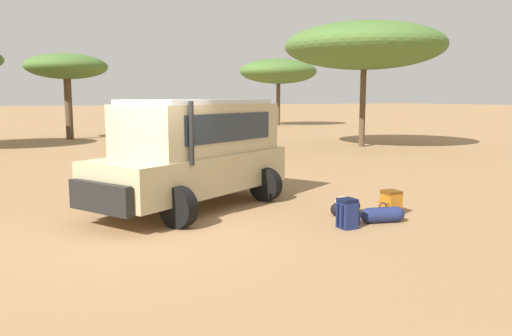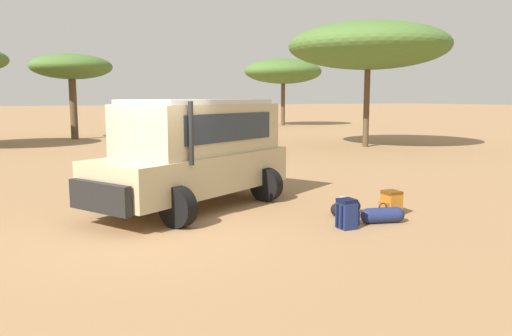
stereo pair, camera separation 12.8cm
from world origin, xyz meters
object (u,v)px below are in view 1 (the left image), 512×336
object	(u,v)px
backpack_beside_front_wheel	(391,203)
acacia_tree_right_mid	(66,67)
safari_vehicle	(196,150)
acacia_tree_far_right	(364,46)
backpack_cluster_center	(348,214)
acacia_tree_distant_right	(278,72)
duffel_bag_soft_canvas	(383,215)
duffel_bag_low_black_case	(345,207)

from	to	relation	value
backpack_beside_front_wheel	acacia_tree_right_mid	size ratio (longest dim) A/B	0.10
safari_vehicle	backpack_beside_front_wheel	xyz separation A→B (m)	(3.41, -2.66, -1.04)
acacia_tree_right_mid	acacia_tree_far_right	distance (m)	17.24
backpack_cluster_center	acacia_tree_right_mid	xyz separation A→B (m)	(-1.77, 24.34, 3.98)
backpack_beside_front_wheel	acacia_tree_distant_right	world-z (taller)	acacia_tree_distant_right
backpack_beside_front_wheel	duffel_bag_soft_canvas	size ratio (longest dim) A/B	0.57
acacia_tree_distant_right	acacia_tree_far_right	bearing A→B (deg)	-108.22
backpack_beside_front_wheel	safari_vehicle	bearing A→B (deg)	142.05
backpack_beside_front_wheel	backpack_cluster_center	xyz separation A→B (m)	(-1.55, -0.50, 0.03)
duffel_bag_soft_canvas	safari_vehicle	bearing A→B (deg)	131.17
acacia_tree_far_right	acacia_tree_distant_right	size ratio (longest dim) A/B	1.13
acacia_tree_right_mid	acacia_tree_distant_right	xyz separation A→B (m)	(18.85, 7.35, 0.54)
backpack_cluster_center	duffel_bag_low_black_case	world-z (taller)	backpack_cluster_center
duffel_bag_low_black_case	acacia_tree_far_right	distance (m)	16.13
safari_vehicle	backpack_beside_front_wheel	size ratio (longest dim) A/B	10.40
acacia_tree_right_mid	safari_vehicle	bearing A→B (deg)	-90.25
duffel_bag_low_black_case	acacia_tree_far_right	size ratio (longest dim) A/B	0.10
duffel_bag_low_black_case	duffel_bag_soft_canvas	bearing A→B (deg)	-78.01
backpack_beside_front_wheel	acacia_tree_distant_right	size ratio (longest dim) A/B	0.07
acacia_tree_far_right	backpack_cluster_center	bearing A→B (deg)	-130.69
duffel_bag_soft_canvas	acacia_tree_right_mid	bearing A→B (deg)	96.24
backpack_beside_front_wheel	duffel_bag_soft_canvas	distance (m)	0.82
acacia_tree_far_right	acacia_tree_distant_right	bearing A→B (deg)	71.78
acacia_tree_far_right	safari_vehicle	bearing A→B (deg)	-143.42
backpack_cluster_center	acacia_tree_right_mid	size ratio (longest dim) A/B	0.11
backpack_beside_front_wheel	acacia_tree_far_right	world-z (taller)	acacia_tree_far_right
backpack_beside_front_wheel	acacia_tree_right_mid	xyz separation A→B (m)	(-3.32, 23.84, 4.01)
backpack_beside_front_wheel	duffel_bag_low_black_case	xyz separation A→B (m)	(-0.86, 0.45, -0.10)
duffel_bag_low_black_case	acacia_tree_distant_right	size ratio (longest dim) A/B	0.12
backpack_cluster_center	acacia_tree_distant_right	world-z (taller)	acacia_tree_distant_right
acacia_tree_right_mid	backpack_cluster_center	bearing A→B (deg)	-85.85
duffel_bag_low_black_case	acacia_tree_far_right	xyz separation A→B (m)	(10.09, 11.60, 4.86)
acacia_tree_right_mid	acacia_tree_far_right	size ratio (longest dim) A/B	0.64
backpack_beside_front_wheel	backpack_cluster_center	world-z (taller)	backpack_cluster_center
backpack_cluster_center	acacia_tree_far_right	xyz separation A→B (m)	(10.79, 12.55, 4.74)
safari_vehicle	acacia_tree_distant_right	bearing A→B (deg)	56.41
safari_vehicle	acacia_tree_right_mid	bearing A→B (deg)	89.75
safari_vehicle	acacia_tree_distant_right	world-z (taller)	acacia_tree_distant_right
duffel_bag_soft_canvas	acacia_tree_right_mid	distance (m)	24.81
duffel_bag_soft_canvas	duffel_bag_low_black_case	bearing A→B (deg)	101.99
backpack_cluster_center	duffel_bag_soft_canvas	distance (m)	0.90
acacia_tree_right_mid	acacia_tree_distant_right	world-z (taller)	acacia_tree_distant_right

